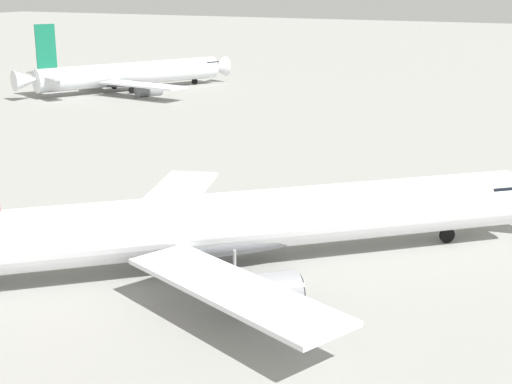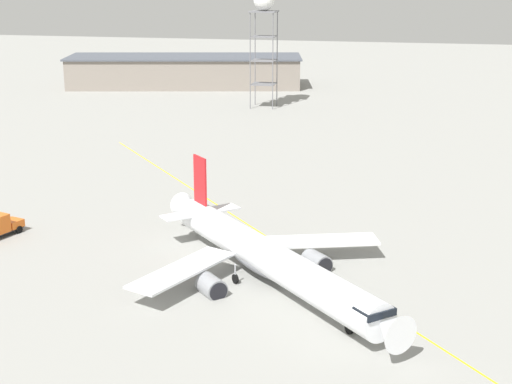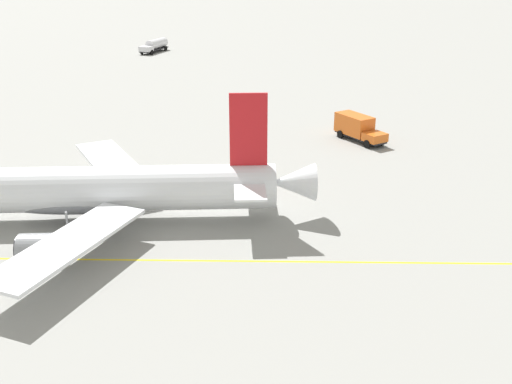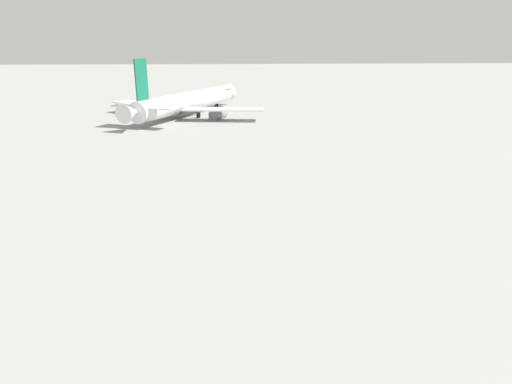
{
  "view_description": "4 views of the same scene",
  "coord_description": "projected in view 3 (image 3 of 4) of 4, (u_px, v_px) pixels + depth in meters",
  "views": [
    {
      "loc": [
        37.92,
        24.27,
        18.19
      ],
      "look_at": [
        -5.66,
        2.06,
        4.3
      ],
      "focal_mm": 52.8,
      "sensor_mm": 36.0,
      "label": 1
    },
    {
      "loc": [
        -19.07,
        81.54,
        34.17
      ],
      "look_at": [
        1.99,
        -15.69,
        5.17
      ],
      "focal_mm": 53.79,
      "sensor_mm": 36.0,
      "label": 2
    },
    {
      "loc": [
        -29.35,
        -42.52,
        22.18
      ],
      "look_at": [
        1.99,
        -15.69,
        5.83
      ],
      "focal_mm": 42.99,
      "sensor_mm": 36.0,
      "label": 3
    },
    {
      "loc": [
        24.64,
        -45.21,
        13.89
      ],
      "look_at": [
        8.16,
        -43.99,
        8.34
      ],
      "focal_mm": 31.18,
      "sensor_mm": 36.0,
      "label": 4
    }
  ],
  "objects": [
    {
      "name": "ground_plane",
      "position": [
        108.0,
        217.0,
        54.61
      ],
      "size": [
        600.0,
        600.0,
        0.0
      ],
      "primitive_type": "plane",
      "color": "gray"
    },
    {
      "name": "airliner_main",
      "position": [
        58.0,
        192.0,
        52.71
      ],
      "size": [
        33.19,
        35.02,
        11.61
      ],
      "rotation": [
        0.0,
        0.0,
        2.32
      ],
      "color": "white",
      "rests_on": "ground_plane"
    },
    {
      "name": "catering_truck_truck",
      "position": [
        358.0,
        127.0,
        75.97
      ],
      "size": [
        4.49,
        7.83,
        3.1
      ],
      "rotation": [
        0.0,
        0.0,
        4.41
      ],
      "color": "#232326",
      "rests_on": "ground_plane"
    },
    {
      "name": "fuel_tanker_truck",
      "position": [
        155.0,
        45.0,
        141.96
      ],
      "size": [
        9.75,
        5.43,
        2.87
      ],
      "rotation": [
        0.0,
        0.0,
        3.47
      ],
      "color": "#232326",
      "rests_on": "ground_plane"
    },
    {
      "name": "taxiway_centreline",
      "position": [
        18.0,
        259.0,
        47.2
      ],
      "size": [
        100.65,
        122.78,
        0.01
      ],
      "rotation": [
        0.0,
        0.0,
        2.26
      ],
      "color": "yellow",
      "rests_on": "ground_plane"
    }
  ]
}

